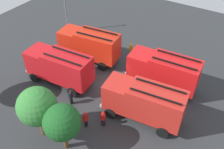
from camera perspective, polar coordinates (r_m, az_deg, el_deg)
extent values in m
plane|color=#2D3033|center=(26.70, 0.00, -2.32)|extent=(47.16, 47.16, 0.00)
cube|color=red|center=(26.26, 6.56, 2.48)|extent=(2.35, 2.63, 2.60)
cube|color=#8C9EAD|center=(26.39, 4.52, 3.68)|extent=(0.21, 2.13, 1.46)
cube|color=red|center=(25.42, 13.83, 0.43)|extent=(4.95, 2.80, 2.90)
cube|color=black|center=(23.94, 13.91, 2.43)|extent=(4.32, 0.39, 0.12)
cube|color=black|center=(25.05, 14.85, 4.09)|extent=(4.32, 0.39, 0.12)
cube|color=silver|center=(27.32, 4.08, 1.28)|extent=(0.35, 2.38, 0.28)
cylinder|color=black|center=(26.42, 4.89, -1.45)|extent=(1.12, 0.42, 1.10)
cylinder|color=black|center=(28.15, 6.93, 1.37)|extent=(1.12, 0.42, 1.10)
cylinder|color=black|center=(25.47, 14.98, -4.86)|extent=(1.12, 0.42, 1.10)
cylinder|color=black|center=(27.26, 16.42, -1.71)|extent=(1.12, 0.42, 1.10)
cube|color=red|center=(30.34, -9.20, 7.78)|extent=(2.48, 2.74, 2.60)
cube|color=#8C9EAD|center=(30.72, -10.93, 8.68)|extent=(0.33, 2.12, 1.46)
cube|color=red|center=(28.65, -3.31, 6.55)|extent=(5.06, 3.04, 2.90)
cube|color=black|center=(27.32, -4.12, 8.60)|extent=(4.30, 0.62, 0.12)
cube|color=black|center=(28.35, -2.77, 9.90)|extent=(4.30, 0.62, 0.12)
cube|color=silver|center=(31.56, -10.83, 6.46)|extent=(0.47, 2.38, 0.28)
cylinder|color=black|center=(30.47, -10.43, 4.28)|extent=(1.13, 0.48, 1.10)
cylinder|color=black|center=(32.08, -8.07, 6.54)|extent=(1.13, 0.48, 1.10)
cylinder|color=black|center=(28.30, -2.18, 1.90)|extent=(1.13, 0.48, 1.10)
cylinder|color=black|center=(30.03, -0.09, 4.43)|extent=(1.13, 0.48, 1.10)
cube|color=red|center=(22.72, 1.45, -4.25)|extent=(2.46, 2.72, 2.60)
cube|color=#8C9EAD|center=(22.84, -0.94, -2.89)|extent=(0.31, 2.12, 1.46)
cube|color=red|center=(21.85, 9.88, -6.67)|extent=(5.04, 3.01, 2.90)
cube|color=black|center=(20.27, 9.76, -4.87)|extent=(4.31, 0.59, 0.12)
cube|color=black|center=(21.26, 10.92, -2.52)|extent=(4.31, 0.59, 0.12)
cube|color=silver|center=(23.90, -1.22, -5.37)|extent=(0.46, 2.38, 0.28)
cylinder|color=black|center=(23.14, -0.33, -8.73)|extent=(1.13, 0.47, 1.10)
cylinder|color=black|center=(24.65, 2.14, -4.97)|extent=(1.13, 0.47, 1.10)
cylinder|color=black|center=(22.19, 11.40, -12.68)|extent=(1.13, 0.47, 1.10)
cylinder|color=black|center=(23.76, 13.10, -8.46)|extent=(1.13, 0.47, 1.10)
cube|color=red|center=(27.62, -15.84, 3.16)|extent=(2.39, 2.67, 2.60)
cube|color=#8C9EAD|center=(28.09, -17.58, 4.23)|extent=(0.25, 2.12, 1.46)
cube|color=red|center=(25.59, -9.96, 1.36)|extent=(4.98, 2.88, 2.90)
cube|color=black|center=(24.23, -11.30, 3.39)|extent=(4.32, 0.46, 0.12)
cube|color=black|center=(25.10, -9.45, 5.05)|extent=(4.32, 0.46, 0.12)
cube|color=silver|center=(29.01, -17.24, 1.95)|extent=(0.39, 2.38, 0.28)
cylinder|color=black|center=(28.02, -17.15, -0.60)|extent=(1.12, 0.44, 1.10)
cylinder|color=black|center=(29.32, -14.13, 2.08)|extent=(1.12, 0.44, 1.10)
cylinder|color=black|center=(25.39, -8.89, -3.91)|extent=(1.12, 0.44, 1.10)
cylinder|color=black|center=(26.82, -6.01, -0.81)|extent=(1.12, 0.44, 1.10)
cylinder|color=black|center=(28.71, 14.08, 0.85)|extent=(0.16, 0.16, 0.84)
cylinder|color=black|center=(28.80, 14.45, 0.92)|extent=(0.16, 0.16, 0.84)
cube|color=#B7140F|center=(28.29, 14.52, 2.13)|extent=(0.46, 0.47, 0.73)
sphere|color=tan|center=(28.00, 14.68, 2.92)|extent=(0.24, 0.24, 0.24)
cylinder|color=#B7140F|center=(27.95, 14.71, 3.07)|extent=(0.30, 0.30, 0.07)
cylinder|color=black|center=(22.66, -1.72, -10.78)|extent=(0.16, 0.16, 0.76)
cylinder|color=black|center=(22.68, -2.26, -10.74)|extent=(0.16, 0.16, 0.76)
cube|color=#B7140F|center=(22.13, -2.03, -9.58)|extent=(0.48, 0.40, 0.66)
sphere|color=tan|center=(21.80, -2.06, -8.82)|extent=(0.22, 0.22, 0.22)
cylinder|color=#B7140F|center=(21.74, -2.06, -8.67)|extent=(0.27, 0.27, 0.06)
cylinder|color=black|center=(30.43, 4.31, 4.55)|extent=(0.16, 0.16, 0.85)
cylinder|color=black|center=(30.59, 4.17, 4.76)|extent=(0.16, 0.16, 0.85)
cube|color=orange|center=(30.07, 4.31, 5.89)|extent=(0.48, 0.45, 0.74)
sphere|color=beige|center=(29.80, 4.36, 6.68)|extent=(0.24, 0.24, 0.24)
cylinder|color=orange|center=(29.75, 4.37, 6.83)|extent=(0.30, 0.30, 0.07)
cylinder|color=black|center=(22.65, -6.07, -11.08)|extent=(0.16, 0.16, 0.78)
cylinder|color=black|center=(22.75, -5.73, -10.75)|extent=(0.16, 0.16, 0.78)
cube|color=#B7140F|center=(22.15, -6.02, -9.72)|extent=(0.27, 0.43, 0.68)
sphere|color=brown|center=(21.81, -6.10, -8.95)|extent=(0.22, 0.22, 0.22)
cylinder|color=#B7140F|center=(21.74, -6.12, -8.79)|extent=(0.27, 0.27, 0.07)
cylinder|color=black|center=(24.72, -9.30, -6.00)|extent=(0.16, 0.16, 0.76)
cylinder|color=black|center=(24.84, -9.04, -5.69)|extent=(0.16, 0.16, 0.76)
cube|color=black|center=(24.29, -9.34, -4.67)|extent=(0.29, 0.44, 0.66)
sphere|color=tan|center=(23.99, -9.45, -3.92)|extent=(0.21, 0.21, 0.21)
cylinder|color=black|center=(23.93, -9.47, -3.78)|extent=(0.27, 0.27, 0.06)
cylinder|color=brown|center=(21.20, -10.51, -14.31)|extent=(0.37, 0.37, 1.83)
sphere|color=#19511E|center=(19.53, -11.25, -10.55)|extent=(2.93, 2.93, 2.93)
cylinder|color=brown|center=(22.39, -15.48, -11.12)|extent=(0.40, 0.40, 2.01)
sphere|color=#337A33|center=(20.67, -16.61, -6.93)|extent=(3.21, 3.21, 3.21)
cone|color=#F2600C|center=(29.87, -12.40, 2.60)|extent=(0.44, 0.44, 0.62)
cone|color=#F2600C|center=(29.07, -9.09, 1.93)|extent=(0.43, 0.43, 0.62)
cylinder|color=slate|center=(35.07, -10.41, 14.04)|extent=(0.16, 0.16, 6.17)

